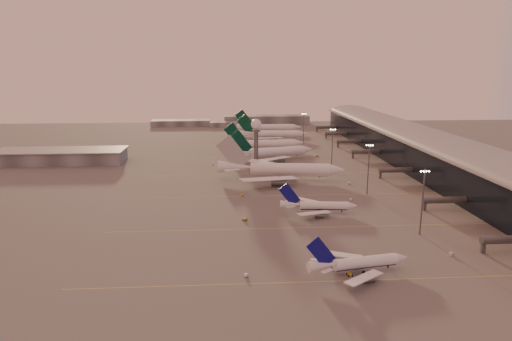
{
  "coord_description": "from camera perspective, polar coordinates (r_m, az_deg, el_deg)",
  "views": [
    {
      "loc": [
        -13.2,
        -155.22,
        61.33
      ],
      "look_at": [
        1.99,
        75.52,
        7.83
      ],
      "focal_mm": 32.0,
      "sensor_mm": 36.0,
      "label": 1
    }
  ],
  "objects": [
    {
      "name": "mast_a",
      "position": [
        177.28,
        20.11,
        -3.36
      ],
      "size": [
        3.6,
        0.56,
        25.0
      ],
      "color": "#515358",
      "rests_on": "ground"
    },
    {
      "name": "mast_b",
      "position": [
        226.07,
        13.88,
        0.49
      ],
      "size": [
        3.6,
        0.56,
        25.0
      ],
      "color": "#515358",
      "rests_on": "ground"
    },
    {
      "name": "gsv_tug_near",
      "position": [
        142.04,
        11.62,
        -12.62
      ],
      "size": [
        2.56,
        3.62,
        0.94
      ],
      "color": "gold",
      "rests_on": "ground"
    },
    {
      "name": "greentail_b",
      "position": [
        335.0,
        1.14,
        3.13
      ],
      "size": [
        59.03,
        47.52,
        21.44
      ],
      "color": "white",
      "rests_on": "ground"
    },
    {
      "name": "taxiway_markings",
      "position": [
        224.14,
        7.5,
        -2.96
      ],
      "size": [
        180.0,
        185.25,
        0.02
      ],
      "color": "gold",
      "rests_on": "ground"
    },
    {
      "name": "distant_horizon",
      "position": [
        484.04,
        -1.88,
        6.21
      ],
      "size": [
        165.0,
        37.5,
        9.0
      ],
      "color": "#5A5D61",
      "rests_on": "ground"
    },
    {
      "name": "gsv_truck_b",
      "position": [
        216.26,
        11.92,
        -3.44
      ],
      "size": [
        5.57,
        3.67,
        2.12
      ],
      "color": "silver",
      "rests_on": "ground"
    },
    {
      "name": "ground",
      "position": [
        167.42,
        1.03,
        -8.46
      ],
      "size": [
        700.0,
        700.0,
        0.0
      ],
      "primitive_type": "plane",
      "color": "#595756",
      "rests_on": "ground"
    },
    {
      "name": "mast_c",
      "position": [
        276.77,
        9.5,
        2.95
      ],
      "size": [
        3.6,
        0.56,
        25.0
      ],
      "color": "#515358",
      "rests_on": "ground"
    },
    {
      "name": "gsv_catering_b",
      "position": [
        245.66,
        11.58,
        -1.2
      ],
      "size": [
        5.14,
        2.56,
        4.16
      ],
      "color": "silver",
      "rests_on": "ground"
    },
    {
      "name": "gsv_truck_a",
      "position": [
        138.57,
        -1.09,
        -12.76
      ],
      "size": [
        5.11,
        2.02,
        2.05
      ],
      "color": "silver",
      "rests_on": "ground"
    },
    {
      "name": "gsv_tug_mid",
      "position": [
        185.25,
        -1.4,
        -6.15
      ],
      "size": [
        3.83,
        3.7,
        0.95
      ],
      "color": "gold",
      "rests_on": "ground"
    },
    {
      "name": "gsv_catering_a",
      "position": [
        165.59,
        23.29,
        -9.08
      ],
      "size": [
        5.39,
        3.81,
        4.05
      ],
      "color": "silver",
      "rests_on": "ground"
    },
    {
      "name": "mast_d",
      "position": [
        363.58,
        5.98,
        5.44
      ],
      "size": [
        3.6,
        0.56,
        25.0
      ],
      "color": "#515358",
      "rests_on": "ground"
    },
    {
      "name": "gsv_tug_far",
      "position": [
        274.59,
        4.02,
        0.19
      ],
      "size": [
        3.44,
        3.65,
        0.9
      ],
      "color": "silver",
      "rests_on": "ground"
    },
    {
      "name": "narrowbody_near",
      "position": [
        143.79,
        12.72,
        -11.4
      ],
      "size": [
        33.17,
        26.24,
        13.06
      ],
      "color": "white",
      "rests_on": "ground"
    },
    {
      "name": "widebody_white",
      "position": [
        249.59,
        3.19,
        -0.21
      ],
      "size": [
        69.72,
        55.51,
        24.6
      ],
      "color": "white",
      "rests_on": "ground"
    },
    {
      "name": "greentail_a",
      "position": [
        301.87,
        2.1,
        2.04
      ],
      "size": [
        57.71,
        45.86,
        21.73
      ],
      "color": "white",
      "rests_on": "ground"
    },
    {
      "name": "gsv_truck_c",
      "position": [
        218.61,
        -1.67,
        -2.97
      ],
      "size": [
        5.73,
        4.15,
        2.19
      ],
      "color": "gold",
      "rests_on": "ground"
    },
    {
      "name": "hangar",
      "position": [
        319.07,
        -23.26,
        1.67
      ],
      "size": [
        82.0,
        27.0,
        8.5
      ],
      "color": "#5A5D61",
      "rests_on": "ground"
    },
    {
      "name": "greentail_c",
      "position": [
        382.62,
        2.14,
        4.37
      ],
      "size": [
        59.29,
        47.86,
        21.53
      ],
      "color": "white",
      "rests_on": "ground"
    },
    {
      "name": "gsv_truck_d",
      "position": [
        290.98,
        -5.45,
        1.0
      ],
      "size": [
        1.98,
        4.79,
        1.9
      ],
      "color": "silver",
      "rests_on": "ground"
    },
    {
      "name": "gsv_tug_hangar",
      "position": [
        315.76,
        7.66,
        1.8
      ],
      "size": [
        3.76,
        2.97,
        0.94
      ],
      "color": "gold",
      "rests_on": "ground"
    },
    {
      "name": "radar_tower",
      "position": [
        278.76,
        0.02,
        4.7
      ],
      "size": [
        6.4,
        6.4,
        31.1
      ],
      "color": "#515358",
      "rests_on": "ground"
    },
    {
      "name": "terminal",
      "position": [
        296.03,
        20.46,
        2.32
      ],
      "size": [
        57.0,
        362.0,
        23.04
      ],
      "color": "black",
      "rests_on": "ground"
    },
    {
      "name": "narrowbody_mid",
      "position": [
        195.9,
        7.81,
        -4.53
      ],
      "size": [
        33.39,
        26.55,
        13.05
      ],
      "color": "white",
      "rests_on": "ground"
    },
    {
      "name": "greentail_d",
      "position": [
        422.49,
        1.64,
        5.21
      ],
      "size": [
        60.9,
        49.18,
        22.12
      ],
      "color": "white",
      "rests_on": "ground"
    }
  ]
}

